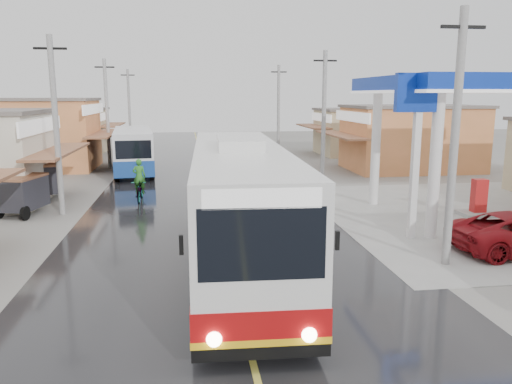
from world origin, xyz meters
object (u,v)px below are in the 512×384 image
second_bus (133,150)px  cyclist (140,187)px  tricycle_near (45,178)px  tricycle_far (22,193)px  coach_bus (239,205)px

second_bus → cyclist: bearing=-88.6°
tricycle_near → tricycle_far: bearing=-107.2°
second_bus → tricycle_near: 8.83m
coach_bus → tricycle_far: bearing=140.5°
coach_bus → cyclist: 11.31m
tricycle_far → coach_bus: bearing=-26.9°
second_bus → coach_bus: bearing=-81.2°
tricycle_near → cyclist: bearing=-35.5°
cyclist → tricycle_far: 5.58m
coach_bus → tricycle_near: size_ratio=5.04×
cyclist → coach_bus: bearing=-67.6°
tricycle_near → tricycle_far: (0.07, -3.97, -0.04)m
second_bus → tricycle_near: bearing=-122.0°
cyclist → tricycle_far: bearing=-153.5°
tricycle_near → tricycle_far: size_ratio=0.99×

